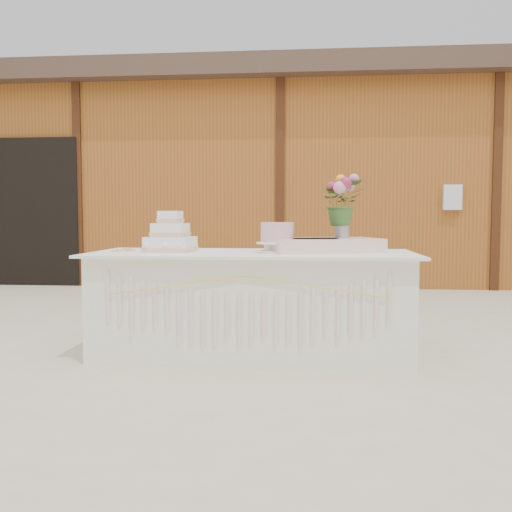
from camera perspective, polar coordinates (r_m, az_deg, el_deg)
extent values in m
plane|color=beige|center=(4.37, -0.38, -9.75)|extent=(80.00, 80.00, 0.00)
cube|color=brown|center=(10.24, 3.02, 6.58)|extent=(12.00, 4.00, 3.00)
cube|color=#433025|center=(10.44, 3.05, 15.67)|extent=(12.60, 4.60, 0.30)
cube|color=black|center=(9.41, -24.11, 4.03)|extent=(2.40, 0.08, 2.20)
cube|color=white|center=(4.29, -0.38, -4.88)|extent=(2.28, 0.88, 0.75)
cube|color=white|center=(4.25, -0.38, 0.26)|extent=(2.40, 1.00, 0.02)
cube|color=white|center=(4.35, -8.53, 1.17)|extent=(0.35, 0.35, 0.11)
cube|color=beige|center=(4.35, -8.53, 0.73)|extent=(0.37, 0.37, 0.03)
cube|color=white|center=(4.35, -8.55, 2.59)|extent=(0.25, 0.25, 0.10)
cube|color=beige|center=(4.35, -8.54, 2.21)|extent=(0.27, 0.27, 0.03)
cube|color=white|center=(4.34, -8.56, 3.87)|extent=(0.17, 0.17, 0.09)
cube|color=beige|center=(4.35, -8.56, 3.56)|extent=(0.18, 0.18, 0.03)
cylinder|color=white|center=(4.18, 2.13, 0.45)|extent=(0.26, 0.26, 0.02)
cylinder|color=white|center=(4.18, 2.13, 0.90)|extent=(0.08, 0.08, 0.05)
cylinder|color=white|center=(4.18, 2.13, 1.33)|extent=(0.31, 0.31, 0.01)
cylinder|color=#F3AFB3|center=(4.18, 2.14, 2.40)|extent=(0.24, 0.24, 0.14)
cube|color=#FFD5CD|center=(4.30, 6.79, 1.09)|extent=(0.92, 0.70, 0.10)
cylinder|color=#B6B6BC|center=(4.36, 8.59, 2.72)|extent=(0.10, 0.10, 0.14)
imported|color=#376026|center=(4.36, 8.63, 5.92)|extent=(0.34, 0.30, 0.34)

